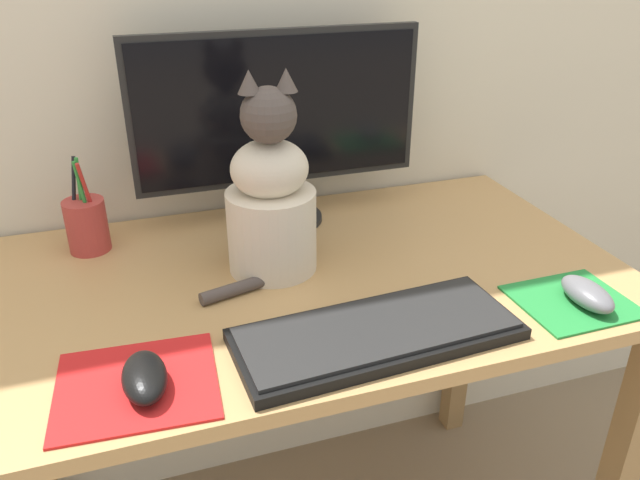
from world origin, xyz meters
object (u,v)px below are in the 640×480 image
object	(u,v)px
monitor	(278,120)
computer_mouse_right	(587,294)
computer_mouse_left	(144,377)
cat	(271,200)
pen_cup	(87,224)
keyboard	(377,333)

from	to	relation	value
monitor	computer_mouse_right	world-z (taller)	monitor
computer_mouse_left	computer_mouse_right	world-z (taller)	same
cat	computer_mouse_right	bearing A→B (deg)	-26.76
computer_mouse_left	pen_cup	xyz separation A→B (m)	(-0.07, 0.45, 0.03)
monitor	keyboard	world-z (taller)	monitor
keyboard	computer_mouse_right	bearing A→B (deg)	-6.72
computer_mouse_right	cat	bearing A→B (deg)	147.94
computer_mouse_right	monitor	bearing A→B (deg)	128.81
monitor	keyboard	xyz separation A→B (m)	(0.02, -0.45, -0.20)
keyboard	computer_mouse_left	world-z (taller)	computer_mouse_left
computer_mouse_right	keyboard	bearing A→B (deg)	176.59
monitor	computer_mouse_left	size ratio (longest dim) A/B	5.26
pen_cup	computer_mouse_left	bearing A→B (deg)	-81.25
keyboard	computer_mouse_left	distance (m)	0.33
keyboard	cat	size ratio (longest dim) A/B	1.22
computer_mouse_right	cat	world-z (taller)	cat
monitor	cat	world-z (taller)	monitor
keyboard	cat	bearing A→B (deg)	106.25
computer_mouse_right	cat	size ratio (longest dim) A/B	0.30
computer_mouse_left	cat	world-z (taller)	cat
cat	pen_cup	xyz separation A→B (m)	(-0.31, 0.18, -0.08)
monitor	keyboard	size ratio (longest dim) A/B	1.31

